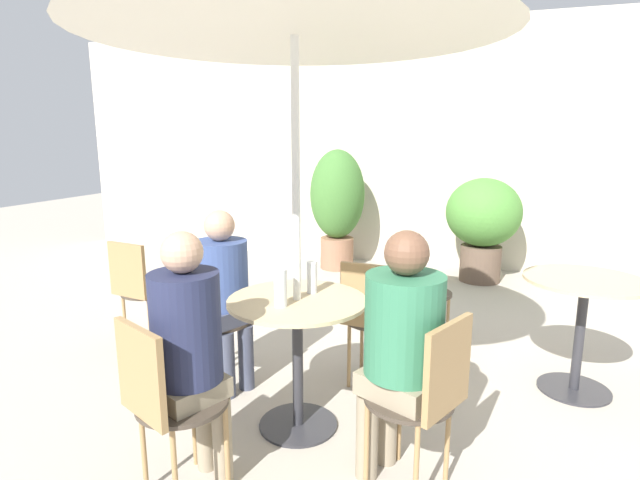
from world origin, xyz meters
name	(u,v)px	position (x,y,z in m)	size (l,w,h in m)	color
ground_plane	(336,426)	(0.00, 0.00, 0.00)	(20.00, 20.00, 0.00)	#B2A899
storefront_wall	(425,147)	(0.00, 3.93, 1.50)	(10.00, 0.06, 3.00)	beige
cafe_table_near	(297,333)	(-0.21, -0.06, 0.56)	(0.76, 0.76, 0.76)	#2D2D33
cafe_table_far	(582,310)	(1.36, 0.88, 0.55)	(0.74, 0.74, 0.76)	#2D2D33
bistro_chair_0	(211,306)	(-0.95, 0.28, 0.52)	(0.46, 0.45, 0.86)	#42382D
bistro_chair_1	(163,394)	(-0.55, -0.81, 0.52)	(0.45, 0.46, 0.86)	#42382D
bistro_chair_2	(427,390)	(0.54, -0.41, 0.52)	(0.46, 0.45, 0.86)	#42382D
bistro_chair_3	(139,285)	(-1.72, 0.54, 0.52)	(0.41, 0.44, 0.86)	#42382D
bistro_chair_4	(415,281)	(0.26, 1.30, 0.52)	(0.46, 0.45, 0.86)	#42382D
bistro_chair_5	(372,312)	(0.09, 0.50, 0.52)	(0.41, 0.42, 0.86)	#42382D
seated_person_0	(223,285)	(-0.82, 0.22, 0.70)	(0.41, 0.40, 1.18)	#42475B
seated_person_1	(189,340)	(-0.49, -0.68, 0.73)	(0.36, 0.38, 1.23)	gray
seated_person_2	(401,339)	(0.40, -0.35, 0.72)	(0.44, 0.42, 1.23)	gray
beer_glass_0	(312,277)	(-0.17, 0.07, 0.85)	(0.06, 0.06, 0.18)	silver
beer_glass_1	(280,288)	(-0.25, -0.20, 0.86)	(0.07, 0.07, 0.20)	silver
potted_plant_0	(337,201)	(-0.98, 3.38, 0.85)	(0.67, 0.67, 1.48)	#93664C
potted_plant_1	(483,220)	(0.74, 3.34, 0.71)	(0.83, 0.83, 1.18)	brown
umbrella	(294,5)	(-0.21, -0.06, 2.25)	(2.14, 2.14, 2.39)	silver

